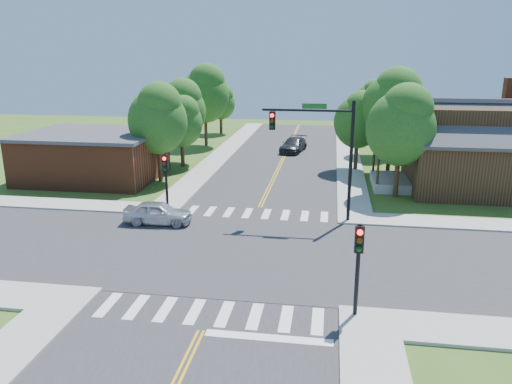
% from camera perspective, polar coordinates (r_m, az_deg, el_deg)
% --- Properties ---
extents(ground, '(100.00, 100.00, 0.00)m').
position_cam_1_polar(ground, '(25.57, -1.99, -6.91)').
color(ground, '#35581B').
rests_on(ground, ground).
extents(road_ns, '(10.00, 90.00, 0.04)m').
position_cam_1_polar(road_ns, '(25.56, -1.99, -6.87)').
color(road_ns, '#2D2D30').
rests_on(road_ns, ground).
extents(road_ew, '(90.00, 10.00, 0.04)m').
position_cam_1_polar(road_ew, '(25.56, -1.99, -6.86)').
color(road_ew, '#2D2D30').
rests_on(road_ew, ground).
extents(intersection_patch, '(10.20, 10.20, 0.06)m').
position_cam_1_polar(intersection_patch, '(25.57, -1.99, -6.91)').
color(intersection_patch, '#2D2D30').
rests_on(intersection_patch, ground).
extents(sidewalk_ne, '(40.00, 40.00, 0.14)m').
position_cam_1_polar(sidewalk_ne, '(41.78, 24.22, 0.87)').
color(sidewalk_ne, '#9E9B93').
rests_on(sidewalk_ne, ground).
extents(sidewalk_nw, '(40.00, 40.00, 0.14)m').
position_cam_1_polar(sidewalk_nw, '(45.00, -18.32, 2.47)').
color(sidewalk_nw, '#9E9B93').
rests_on(sidewalk_nw, ground).
extents(crosswalk_north, '(8.85, 2.00, 0.01)m').
position_cam_1_polar(crosswalk_north, '(31.28, 0.10, -2.47)').
color(crosswalk_north, white).
rests_on(crosswalk_north, ground).
extents(crosswalk_south, '(8.85, 2.00, 0.01)m').
position_cam_1_polar(crosswalk_south, '(20.11, -5.33, -13.56)').
color(crosswalk_south, white).
rests_on(crosswalk_south, ground).
extents(centerline, '(0.30, 90.00, 0.01)m').
position_cam_1_polar(centerline, '(25.55, -1.99, -6.81)').
color(centerline, gold).
rests_on(centerline, ground).
extents(stop_bar, '(4.60, 0.45, 0.09)m').
position_cam_1_polar(stop_bar, '(18.55, 1.43, -16.42)').
color(stop_bar, white).
rests_on(stop_bar, ground).
extents(signal_mast_ne, '(5.30, 0.42, 7.20)m').
position_cam_1_polar(signal_mast_ne, '(29.19, 7.58, 5.79)').
color(signal_mast_ne, black).
rests_on(signal_mast_ne, ground).
extents(signal_pole_se, '(0.34, 0.42, 3.80)m').
position_cam_1_polar(signal_pole_se, '(19.01, 11.64, -6.88)').
color(signal_pole_se, black).
rests_on(signal_pole_se, ground).
extents(signal_pole_nw, '(0.34, 0.42, 3.80)m').
position_cam_1_polar(signal_pole_nw, '(31.28, -10.28, 2.25)').
color(signal_pole_nw, black).
rests_on(signal_pole_nw, ground).
extents(house_ne, '(13.05, 8.80, 7.11)m').
position_cam_1_polar(house_ne, '(39.44, 24.35, 4.89)').
color(house_ne, black).
rests_on(house_ne, ground).
extents(building_nw, '(10.40, 8.40, 3.73)m').
position_cam_1_polar(building_nw, '(41.63, -18.14, 4.01)').
color(building_nw, brown).
rests_on(building_nw, ground).
extents(tree_e_a, '(4.65, 4.41, 7.90)m').
position_cam_1_polar(tree_e_a, '(35.20, 16.38, 7.54)').
color(tree_e_a, '#382314').
rests_on(tree_e_a, ground).
extents(tree_e_b, '(5.14, 4.88, 8.73)m').
position_cam_1_polar(tree_e_b, '(41.90, 15.46, 9.62)').
color(tree_e_b, '#382314').
rests_on(tree_e_b, ground).
extents(tree_e_c, '(4.38, 4.16, 7.44)m').
position_cam_1_polar(tree_e_c, '(49.53, 14.26, 9.60)').
color(tree_e_c, '#382314').
rests_on(tree_e_c, ground).
extents(tree_e_d, '(4.00, 3.80, 6.80)m').
position_cam_1_polar(tree_e_d, '(58.98, 13.20, 10.21)').
color(tree_e_d, '#382314').
rests_on(tree_e_d, ground).
extents(tree_w_a, '(4.52, 4.30, 7.69)m').
position_cam_1_polar(tree_w_a, '(38.92, -11.11, 8.43)').
color(tree_w_a, '#382314').
rests_on(tree_w_a, ground).
extents(tree_w_b, '(4.47, 4.25, 7.60)m').
position_cam_1_polar(tree_w_b, '(45.25, -8.53, 9.49)').
color(tree_w_b, '#382314').
rests_on(tree_w_b, ground).
extents(tree_w_c, '(5.10, 4.84, 8.67)m').
position_cam_1_polar(tree_w_c, '(53.41, -5.80, 11.30)').
color(tree_w_c, '#382314').
rests_on(tree_w_c, ground).
extents(tree_w_d, '(3.52, 3.34, 5.98)m').
position_cam_1_polar(tree_w_d, '(61.52, -4.00, 10.29)').
color(tree_w_d, '#382314').
rests_on(tree_w_d, ground).
extents(tree_house, '(3.99, 3.79, 6.79)m').
position_cam_1_polar(tree_house, '(42.68, 11.70, 8.24)').
color(tree_house, '#382314').
rests_on(tree_house, ground).
extents(tree_bldg, '(3.69, 3.51, 6.28)m').
position_cam_1_polar(tree_bldg, '(43.81, -8.47, 8.14)').
color(tree_bldg, '#382314').
rests_on(tree_bldg, ground).
extents(car_silver, '(1.95, 4.11, 1.35)m').
position_cam_1_polar(car_silver, '(29.89, -11.13, -2.39)').
color(car_silver, silver).
rests_on(car_silver, ground).
extents(car_dgrey, '(3.68, 5.49, 1.39)m').
position_cam_1_polar(car_dgrey, '(50.47, 4.30, 5.36)').
color(car_dgrey, '#2B2E30').
rests_on(car_dgrey, ground).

